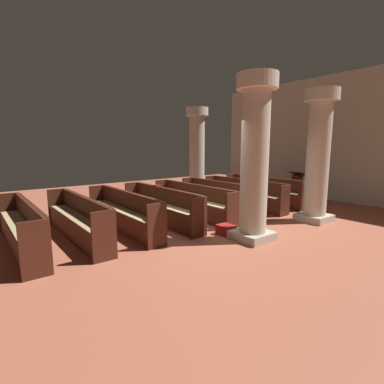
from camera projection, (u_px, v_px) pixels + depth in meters
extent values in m
plane|color=#AD5B42|center=(205.00, 227.00, 7.12)|extent=(19.20, 19.20, 0.00)
cube|color=beige|center=(332.00, 139.00, 10.47)|extent=(10.00, 0.16, 4.50)
cube|color=#4C2316|center=(263.00, 190.00, 10.07)|extent=(3.10, 0.38, 0.05)
cube|color=#4C2316|center=(267.00, 183.00, 10.13)|extent=(3.10, 0.04, 0.42)
cube|color=#411E13|center=(268.00, 177.00, 10.13)|extent=(2.98, 0.06, 0.02)
cube|color=#442014|center=(231.00, 185.00, 11.30)|extent=(0.06, 0.44, 0.90)
cube|color=#442014|center=(305.00, 197.00, 8.84)|extent=(0.06, 0.44, 0.90)
cube|color=#482115|center=(260.00, 197.00, 10.00)|extent=(3.10, 0.03, 0.41)
cube|color=tan|center=(263.00, 189.00, 10.05)|extent=(2.85, 0.32, 0.02)
cube|color=#4C2316|center=(243.00, 193.00, 9.42)|extent=(3.10, 0.38, 0.05)
cube|color=#4C2316|center=(246.00, 186.00, 9.49)|extent=(3.10, 0.04, 0.42)
cube|color=#411E13|center=(248.00, 180.00, 9.48)|extent=(2.98, 0.06, 0.02)
cube|color=#442014|center=(211.00, 188.00, 10.65)|extent=(0.06, 0.44, 0.90)
cube|color=#442014|center=(285.00, 201.00, 8.20)|extent=(0.06, 0.44, 0.90)
cube|color=#482115|center=(239.00, 201.00, 9.35)|extent=(3.10, 0.03, 0.41)
cube|color=tan|center=(242.00, 192.00, 9.40)|extent=(2.85, 0.32, 0.02)
cube|color=#4C2316|center=(219.00, 197.00, 8.78)|extent=(3.10, 0.38, 0.05)
cube|color=#4C2316|center=(223.00, 189.00, 8.84)|extent=(3.10, 0.04, 0.42)
cube|color=#411E13|center=(225.00, 182.00, 8.84)|extent=(2.98, 0.06, 0.02)
cube|color=#442014|center=(188.00, 191.00, 10.00)|extent=(0.06, 0.44, 0.90)
cube|color=#442014|center=(261.00, 205.00, 7.55)|extent=(0.06, 0.44, 0.90)
cube|color=#482115|center=(215.00, 205.00, 8.71)|extent=(3.10, 0.03, 0.41)
cube|color=tan|center=(219.00, 196.00, 8.76)|extent=(2.85, 0.32, 0.02)
cube|color=#4C2316|center=(192.00, 201.00, 8.13)|extent=(3.10, 0.38, 0.05)
cube|color=#4C2316|center=(197.00, 192.00, 8.19)|extent=(3.10, 0.04, 0.42)
cube|color=#411E13|center=(198.00, 185.00, 8.19)|extent=(2.98, 0.06, 0.02)
cube|color=#442014|center=(162.00, 194.00, 9.36)|extent=(0.06, 0.44, 0.90)
cube|color=#442014|center=(233.00, 211.00, 6.90)|extent=(0.06, 0.44, 0.90)
cube|color=#482115|center=(187.00, 210.00, 8.06)|extent=(3.10, 0.03, 0.41)
cube|color=tan|center=(191.00, 200.00, 8.11)|extent=(2.85, 0.32, 0.02)
cube|color=#4C2316|center=(160.00, 206.00, 7.48)|extent=(3.10, 0.38, 0.05)
cube|color=#4C2316|center=(165.00, 196.00, 7.55)|extent=(3.10, 0.05, 0.42)
cube|color=#411E13|center=(167.00, 188.00, 7.54)|extent=(2.98, 0.06, 0.02)
cube|color=#442014|center=(132.00, 197.00, 8.71)|extent=(0.06, 0.44, 0.90)
cube|color=#442014|center=(199.00, 218.00, 6.26)|extent=(0.06, 0.44, 0.90)
cube|color=#482115|center=(154.00, 215.00, 7.41)|extent=(3.10, 0.03, 0.41)
cube|color=tan|center=(159.00, 204.00, 7.47)|extent=(2.85, 0.32, 0.02)
cube|color=#4C2316|center=(122.00, 211.00, 6.84)|extent=(3.10, 0.38, 0.05)
cube|color=#4C2316|center=(128.00, 201.00, 6.90)|extent=(3.10, 0.04, 0.42)
cube|color=#411E13|center=(130.00, 192.00, 6.90)|extent=(2.98, 0.06, 0.02)
cube|color=#442014|center=(98.00, 201.00, 8.06)|extent=(0.06, 0.44, 0.90)
cube|color=#442014|center=(157.00, 226.00, 5.61)|extent=(0.06, 0.44, 0.90)
cube|color=#482115|center=(116.00, 222.00, 6.77)|extent=(3.10, 0.03, 0.41)
cube|color=tan|center=(121.00, 210.00, 6.82)|extent=(2.85, 0.32, 0.02)
cube|color=#4C2316|center=(76.00, 218.00, 6.19)|extent=(3.10, 0.38, 0.05)
cube|color=#4C2316|center=(83.00, 206.00, 6.26)|extent=(3.10, 0.04, 0.42)
cube|color=#411E13|center=(85.00, 197.00, 6.25)|extent=(2.98, 0.06, 0.02)
cube|color=#442014|center=(58.00, 206.00, 7.42)|extent=(0.06, 0.44, 0.90)
cube|color=#442014|center=(104.00, 236.00, 4.97)|extent=(0.06, 0.44, 0.90)
cube|color=#482115|center=(68.00, 230.00, 6.12)|extent=(3.10, 0.03, 0.41)
cube|color=tan|center=(75.00, 217.00, 6.17)|extent=(2.85, 0.32, 0.02)
cube|color=#4C2316|center=(20.00, 226.00, 5.54)|extent=(3.10, 0.38, 0.05)
cube|color=#4C2316|center=(28.00, 213.00, 5.61)|extent=(3.10, 0.04, 0.42)
cube|color=#411E13|center=(30.00, 203.00, 5.61)|extent=(2.98, 0.06, 0.02)
cube|color=#442014|center=(9.00, 212.00, 6.77)|extent=(0.06, 0.44, 0.90)
cube|color=#442014|center=(36.00, 250.00, 4.32)|extent=(0.06, 0.44, 0.90)
cube|color=#482115|center=(10.00, 240.00, 5.47)|extent=(3.10, 0.03, 0.41)
cube|color=tan|center=(18.00, 225.00, 5.53)|extent=(2.85, 0.32, 0.02)
cube|color=#B6AD9A|center=(314.00, 217.00, 7.73)|extent=(0.78, 0.78, 0.18)
cylinder|color=beige|center=(318.00, 159.00, 7.48)|extent=(0.58, 0.58, 2.92)
cylinder|color=beige|center=(322.00, 95.00, 7.23)|extent=(0.84, 0.84, 0.30)
cube|color=#B6AD9A|center=(197.00, 195.00, 11.27)|extent=(0.78, 0.78, 0.18)
cylinder|color=beige|center=(197.00, 155.00, 11.02)|extent=(0.58, 0.58, 2.92)
cylinder|color=beige|center=(197.00, 112.00, 10.77)|extent=(0.84, 0.84, 0.30)
cube|color=#B6AD9A|center=(252.00, 235.00, 6.19)|extent=(0.77, 0.77, 0.18)
cylinder|color=beige|center=(254.00, 163.00, 5.94)|extent=(0.57, 0.57, 2.92)
cylinder|color=beige|center=(257.00, 81.00, 5.69)|extent=(0.83, 0.83, 0.30)
cube|color=#411E13|center=(296.00, 200.00, 10.47)|extent=(0.45, 0.45, 0.06)
cube|color=#4C2316|center=(296.00, 188.00, 10.40)|extent=(0.28, 0.28, 0.95)
cube|color=#502518|center=(297.00, 173.00, 10.32)|extent=(0.48, 0.35, 0.15)
cube|color=maroon|center=(157.00, 185.00, 7.91)|extent=(0.14, 0.20, 0.03)
cube|color=maroon|center=(226.00, 230.00, 6.51)|extent=(0.39, 0.31, 0.22)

